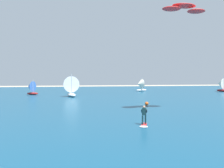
{
  "coord_description": "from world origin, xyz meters",
  "views": [
    {
      "loc": [
        -2.32,
        -2.44,
        4.29
      ],
      "look_at": [
        1.08,
        18.53,
        3.61
      ],
      "focal_mm": 36.42,
      "sensor_mm": 36.0,
      "label": 1
    }
  ],
  "objects_px": {
    "sailboat_leading": "(31,88)",
    "sailboat_outermost": "(140,85)",
    "kite": "(184,8)",
    "sailboat_near_shore": "(71,86)",
    "kitesurfer": "(144,118)",
    "marker_buoy": "(147,104)",
    "sailboat_far_right": "(221,85)"
  },
  "relations": [
    {
      "from": "sailboat_leading",
      "to": "sailboat_near_shore",
      "type": "height_order",
      "value": "sailboat_near_shore"
    },
    {
      "from": "sailboat_leading",
      "to": "sailboat_near_shore",
      "type": "distance_m",
      "value": 11.35
    },
    {
      "from": "kite",
      "to": "sailboat_outermost",
      "type": "height_order",
      "value": "kite"
    },
    {
      "from": "kitesurfer",
      "to": "sailboat_leading",
      "type": "distance_m",
      "value": 39.89
    },
    {
      "from": "sailboat_outermost",
      "to": "sailboat_far_right",
      "type": "bearing_deg",
      "value": -12.67
    },
    {
      "from": "kitesurfer",
      "to": "sailboat_far_right",
      "type": "relative_size",
      "value": 0.48
    },
    {
      "from": "kitesurfer",
      "to": "sailboat_leading",
      "type": "relative_size",
      "value": 0.57
    },
    {
      "from": "kite",
      "to": "sailboat_far_right",
      "type": "height_order",
      "value": "kite"
    },
    {
      "from": "kite",
      "to": "sailboat_near_shore",
      "type": "relative_size",
      "value": 1.24
    },
    {
      "from": "kitesurfer",
      "to": "sailboat_far_right",
      "type": "bearing_deg",
      "value": 48.6
    },
    {
      "from": "sailboat_far_right",
      "to": "kite",
      "type": "bearing_deg",
      "value": -130.63
    },
    {
      "from": "marker_buoy",
      "to": "kite",
      "type": "bearing_deg",
      "value": -63.33
    },
    {
      "from": "kitesurfer",
      "to": "kite",
      "type": "relative_size",
      "value": 0.34
    },
    {
      "from": "sailboat_leading",
      "to": "sailboat_outermost",
      "type": "distance_m",
      "value": 29.89
    },
    {
      "from": "sailboat_leading",
      "to": "sailboat_near_shore",
      "type": "relative_size",
      "value": 0.73
    },
    {
      "from": "sailboat_leading",
      "to": "sailboat_outermost",
      "type": "height_order",
      "value": "sailboat_outermost"
    },
    {
      "from": "kitesurfer",
      "to": "kite",
      "type": "distance_m",
      "value": 15.85
    },
    {
      "from": "kitesurfer",
      "to": "sailboat_outermost",
      "type": "distance_m",
      "value": 46.37
    },
    {
      "from": "sailboat_outermost",
      "to": "kite",
      "type": "bearing_deg",
      "value": -98.21
    },
    {
      "from": "sailboat_leading",
      "to": "kite",
      "type": "bearing_deg",
      "value": -51.15
    },
    {
      "from": "kitesurfer",
      "to": "marker_buoy",
      "type": "height_order",
      "value": "kitesurfer"
    },
    {
      "from": "kitesurfer",
      "to": "marker_buoy",
      "type": "xyz_separation_m",
      "value": [
        4.47,
        13.09,
        -0.34
      ]
    },
    {
      "from": "sailboat_far_right",
      "to": "sailboat_outermost",
      "type": "distance_m",
      "value": 22.79
    },
    {
      "from": "kitesurfer",
      "to": "sailboat_near_shore",
      "type": "bearing_deg",
      "value": 102.9
    },
    {
      "from": "sailboat_near_shore",
      "to": "sailboat_leading",
      "type": "bearing_deg",
      "value": 144.59
    },
    {
      "from": "kite",
      "to": "sailboat_near_shore",
      "type": "height_order",
      "value": "kite"
    },
    {
      "from": "sailboat_outermost",
      "to": "marker_buoy",
      "type": "distance_m",
      "value": 32.59
    },
    {
      "from": "sailboat_leading",
      "to": "sailboat_far_right",
      "type": "bearing_deg",
      "value": 3.49
    },
    {
      "from": "sailboat_far_right",
      "to": "sailboat_leading",
      "type": "xyz_separation_m",
      "value": [
        -51.0,
        -3.11,
        -0.31
      ]
    },
    {
      "from": "kitesurfer",
      "to": "sailboat_near_shore",
      "type": "xyz_separation_m",
      "value": [
        -6.85,
        29.92,
        1.61
      ]
    },
    {
      "from": "sailboat_leading",
      "to": "marker_buoy",
      "type": "relative_size",
      "value": 6.76
    },
    {
      "from": "sailboat_far_right",
      "to": "sailboat_leading",
      "type": "bearing_deg",
      "value": -176.51
    }
  ]
}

